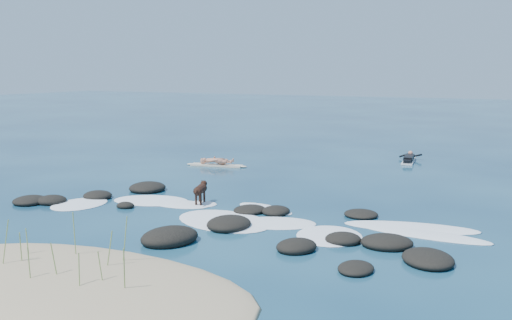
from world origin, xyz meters
The scene contains 8 objects.
ground centered at (0.00, 0.00, 0.00)m, with size 160.00×160.00×0.00m, color #0A2642.
sand_dune centered at (0.00, -8.20, 0.00)m, with size 9.00×4.40×0.60m, color #9E8966.
dune_grass centered at (-0.19, -8.06, 0.61)m, with size 3.69×1.87×1.20m.
reef_rocks centered at (0.49, -2.50, 0.10)m, with size 15.33×6.97×0.55m.
breaking_foam centered at (1.02, -1.45, 0.01)m, with size 14.25×4.36×0.12m.
standing_surfer_rig centered at (-4.79, 6.51, 0.69)m, with size 3.05×0.99×1.74m.
paddling_surfer_rig centered at (3.35, 11.91, 0.16)m, with size 1.18×2.65×0.46m.
dog centered at (-1.33, -0.63, 0.54)m, with size 0.54×1.25×0.81m.
Camera 1 is at (8.85, -17.17, 4.65)m, focal length 40.00 mm.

